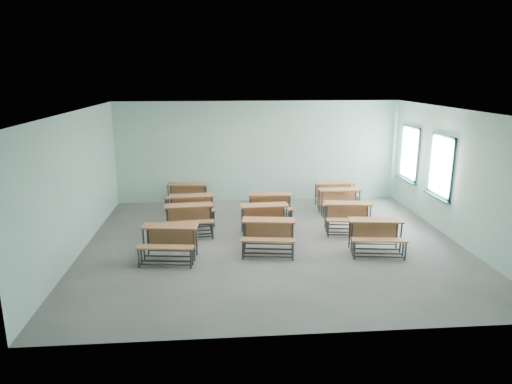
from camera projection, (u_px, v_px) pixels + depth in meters
room at (277, 179)px, 10.72m from camera, size 9.04×8.04×3.24m
desk_unit_r0c0 at (169, 238)px, 10.02m from camera, size 1.31×0.96×0.76m
desk_unit_r0c1 at (268, 231)px, 10.44m from camera, size 1.31×0.97×0.76m
desk_unit_r0c2 at (376, 231)px, 10.44m from camera, size 1.30×0.96×0.76m
desk_unit_r1c0 at (189, 215)px, 11.63m from camera, size 1.28×0.92×0.76m
desk_unit_r1c1 at (265, 215)px, 11.64m from camera, size 1.26×0.89×0.76m
desk_unit_r1c2 at (348, 213)px, 11.82m from camera, size 1.30×0.95×0.76m
desk_unit_r2c0 at (192, 205)px, 12.55m from camera, size 1.28×0.92×0.76m
desk_unit_r2c1 at (270, 203)px, 12.75m from camera, size 1.25×0.88×0.76m
desk_unit_r2c2 at (340, 198)px, 13.25m from camera, size 1.23×0.84×0.76m
desk_unit_r3c0 at (187, 192)px, 13.89m from camera, size 1.29×0.93×0.76m
desk_unit_r3c2 at (336, 191)px, 14.07m from camera, size 1.24×0.85×0.76m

